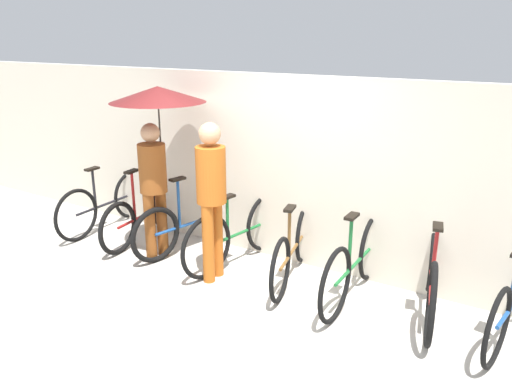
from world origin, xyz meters
TOP-DOWN VIEW (x-y plane):
  - ground_plane at (0.00, 0.00)m, footprint 30.00×30.00m
  - back_wall at (0.00, 1.69)m, footprint 13.13×0.12m
  - parked_bicycle_0 at (-2.56, 1.23)m, footprint 0.44×1.74m
  - parked_bicycle_1 at (-1.83, 1.21)m, footprint 0.44×1.69m
  - parked_bicycle_2 at (-1.10, 1.31)m, footprint 0.56×1.76m
  - parked_bicycle_3 at (-0.37, 1.26)m, footprint 0.47×1.76m
  - parked_bicycle_4 at (0.36, 1.24)m, footprint 0.55×1.66m
  - parked_bicycle_5 at (1.10, 1.20)m, footprint 0.44×1.78m
  - parked_bicycle_6 at (1.83, 1.30)m, footprint 0.56×1.76m
  - pedestrian_leading at (-1.28, 0.95)m, footprint 1.10×1.10m
  - pedestrian_center at (-0.39, 0.78)m, footprint 0.32×0.32m

SIDE VIEW (x-z plane):
  - ground_plane at x=0.00m, z-range 0.00..0.00m
  - parked_bicycle_1 at x=-1.83m, z-range -0.16..0.87m
  - parked_bicycle_2 at x=-1.10m, z-range -0.13..0.85m
  - parked_bicycle_4 at x=0.36m, z-range -0.14..0.86m
  - parked_bicycle_0 at x=-2.56m, z-range -0.11..0.85m
  - parked_bicycle_3 at x=-0.37m, z-range -0.11..0.88m
  - parked_bicycle_5 at x=1.10m, z-range -0.14..0.92m
  - parked_bicycle_6 at x=1.83m, z-range -0.16..0.95m
  - pedestrian_center at x=-0.39m, z-range 0.16..1.91m
  - back_wall at x=0.00m, z-range 0.00..2.19m
  - pedestrian_leading at x=-1.28m, z-range 0.63..2.68m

